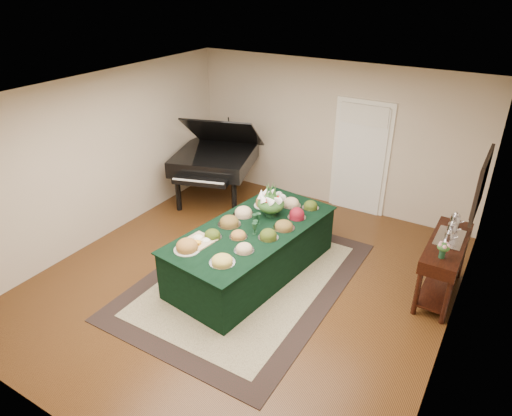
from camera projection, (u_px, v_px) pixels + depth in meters
The scene contains 14 objects.
ground at pixel (246, 279), 6.74m from camera, with size 6.00×6.00×0.00m, color black.
area_rug at pixel (246, 279), 6.73m from camera, with size 2.65×3.71×0.01m.
kitchen_doorway at pixel (360, 159), 8.25m from camera, with size 1.05×0.07×2.10m.
buffet_table at pixel (252, 250), 6.72m from camera, with size 1.60×2.81×0.77m.
food_platters at pixel (253, 223), 6.57m from camera, with size 1.20×2.24×0.14m.
cutting_board at pixel (200, 239), 6.21m from camera, with size 0.42×0.42×0.10m.
green_goblets at pixel (256, 223), 6.49m from camera, with size 0.21×0.35×0.18m.
floral_centerpiece at pixel (271, 201), 6.77m from camera, with size 0.43×0.43×0.43m.
grand_piano at pixel (215, 159), 8.69m from camera, with size 1.79×1.98×1.73m.
wicker_basket at pixel (245, 219), 8.12m from camera, with size 0.41×0.41×0.26m, color #AD8545.
mahogany_sideboard at pixel (445, 254), 6.11m from camera, with size 0.45×1.38×0.87m.
tea_service at pixel (452, 230), 6.06m from camera, with size 0.34×0.58×0.30m.
pink_bouquet at pixel (443, 248), 5.62m from camera, with size 0.17×0.17×0.22m.
wall_painting at pixel (482, 184), 5.52m from camera, with size 0.05×0.95×0.75m.
Camera 1 is at (2.96, -4.63, 4.04)m, focal length 32.00 mm.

